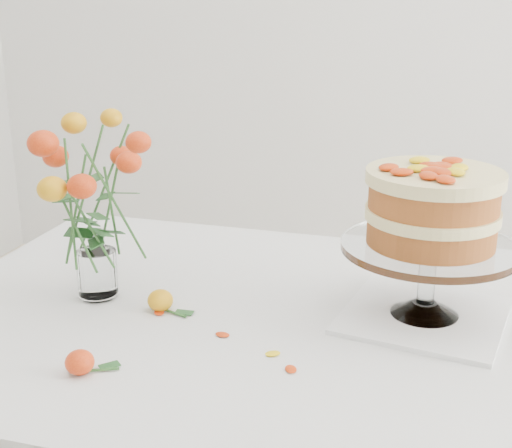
% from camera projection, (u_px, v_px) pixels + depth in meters
% --- Properties ---
extents(table, '(1.43, 0.93, 0.76)m').
position_uv_depth(table, '(303.00, 360.00, 1.31)').
color(table, tan).
rests_on(table, ground).
extents(napkin, '(0.32, 0.32, 0.01)m').
position_uv_depth(napkin, '(424.00, 316.00, 1.29)').
color(napkin, white).
rests_on(napkin, table).
extents(cake_stand, '(0.31, 0.31, 0.28)m').
position_uv_depth(cake_stand, '(432.00, 215.00, 1.23)').
color(cake_stand, silver).
rests_on(cake_stand, napkin).
extents(rose_vase, '(0.32, 0.32, 0.38)m').
position_uv_depth(rose_vase, '(91.00, 186.00, 1.30)').
color(rose_vase, silver).
rests_on(rose_vase, table).
extents(loose_rose_near, '(0.08, 0.05, 0.04)m').
position_uv_depth(loose_rose_near, '(161.00, 300.00, 1.31)').
color(loose_rose_near, orange).
rests_on(loose_rose_near, table).
extents(loose_rose_far, '(0.08, 0.05, 0.04)m').
position_uv_depth(loose_rose_far, '(80.00, 362.00, 1.10)').
color(loose_rose_far, red).
rests_on(loose_rose_far, table).
extents(stray_petal_a, '(0.03, 0.02, 0.00)m').
position_uv_depth(stray_petal_a, '(222.00, 335.00, 1.22)').
color(stray_petal_a, yellow).
rests_on(stray_petal_a, table).
extents(stray_petal_b, '(0.03, 0.02, 0.00)m').
position_uv_depth(stray_petal_b, '(273.00, 354.00, 1.16)').
color(stray_petal_b, yellow).
rests_on(stray_petal_b, table).
extents(stray_petal_c, '(0.03, 0.02, 0.00)m').
position_uv_depth(stray_petal_c, '(291.00, 369.00, 1.11)').
color(stray_petal_c, yellow).
rests_on(stray_petal_c, table).
extents(stray_petal_d, '(0.03, 0.02, 0.00)m').
position_uv_depth(stray_petal_d, '(159.00, 313.00, 1.30)').
color(stray_petal_d, yellow).
rests_on(stray_petal_d, table).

